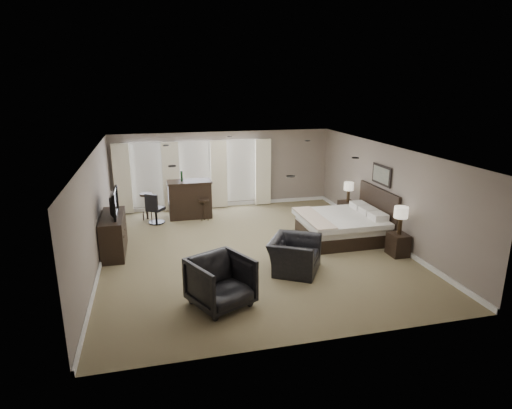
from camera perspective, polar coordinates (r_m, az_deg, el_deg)
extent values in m
cube|color=#746849|center=(11.18, -0.51, -6.05)|extent=(7.60, 8.60, 0.04)
cube|color=silver|center=(10.49, -0.54, 7.24)|extent=(7.60, 8.60, 0.04)
cube|color=gray|center=(14.82, -4.34, 4.67)|extent=(7.50, 0.04, 2.60)
cube|color=gray|center=(6.94, 7.71, -8.81)|extent=(7.50, 0.04, 2.60)
cube|color=gray|center=(10.58, -20.70, -0.95)|extent=(0.04, 8.50, 2.60)
cube|color=gray|center=(12.16, 16.95, 1.51)|extent=(0.04, 8.50, 2.60)
cube|color=silver|center=(14.58, -14.44, 3.82)|extent=(1.15, 0.04, 2.05)
cube|color=silver|center=(14.64, -8.16, 4.22)|extent=(1.15, 0.04, 2.05)
cube|color=silver|center=(14.88, -2.01, 4.56)|extent=(1.15, 0.04, 2.05)
cube|color=beige|center=(14.50, -17.38, 3.25)|extent=(0.55, 0.12, 2.30)
cube|color=beige|center=(14.48, -11.25, 3.66)|extent=(0.55, 0.12, 2.30)
cube|color=beige|center=(14.64, -4.98, 4.04)|extent=(0.55, 0.12, 2.30)
cube|color=beige|center=(14.95, 0.91, 4.35)|extent=(0.55, 0.12, 2.30)
cube|color=silver|center=(11.98, 11.32, -1.35)|extent=(2.17, 2.07, 1.38)
cube|color=black|center=(11.33, 18.40, -5.08)|extent=(0.42, 0.51, 0.56)
cube|color=black|center=(13.71, 12.07, -0.86)|extent=(0.46, 0.56, 0.61)
cube|color=beige|center=(11.12, 18.69, -2.04)|extent=(0.34, 0.34, 0.70)
cube|color=beige|center=(13.55, 12.22, 1.62)|extent=(0.30, 0.30, 0.62)
cube|color=slate|center=(12.23, 16.36, 3.81)|extent=(0.04, 0.96, 0.56)
cube|color=black|center=(11.42, -18.46, -3.77)|extent=(0.55, 1.70, 0.99)
imported|color=black|center=(11.25, -18.71, -1.04)|extent=(0.65, 1.14, 0.15)
imported|color=black|center=(9.84, 5.16, -5.98)|extent=(1.29, 1.43, 1.05)
imported|color=black|center=(8.36, -4.73, -9.97)|extent=(1.38, 1.35, 1.08)
cube|color=black|center=(13.81, -8.82, 0.72)|extent=(1.39, 0.72, 1.21)
cube|color=black|center=(13.95, -14.36, -0.23)|extent=(0.47, 0.47, 0.84)
cube|color=black|center=(13.55, -6.92, -0.69)|extent=(0.41, 0.41, 0.67)
cube|color=black|center=(13.44, -13.24, -0.46)|extent=(0.69, 0.69, 0.97)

